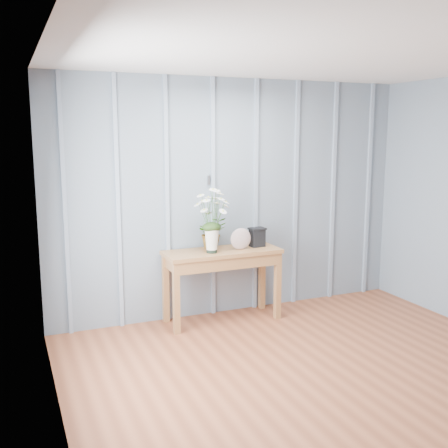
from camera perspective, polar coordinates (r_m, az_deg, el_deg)
name	(u,v)px	position (r m, az deg, el deg)	size (l,w,h in m)	color
ground	(360,405)	(4.11, 14.58, -18.50)	(4.50, 4.50, 0.00)	brown
room_shell	(301,126)	(4.38, 8.36, 10.47)	(4.00, 4.50, 2.50)	gray
sideboard	(222,261)	(5.40, -0.21, -4.05)	(1.20, 0.45, 0.75)	#8F5F33
daisy_vase	(212,211)	(5.18, -1.35, 1.41)	(0.47, 0.36, 0.67)	black
spider_plant	(212,232)	(5.45, -1.33, -0.91)	(0.30, 0.26, 0.33)	#1B3512
felt_disc_vessel	(241,239)	(5.38, 1.83, -1.63)	(0.22, 0.06, 0.22)	#7E4D53
carved_box	(257,237)	(5.53, 3.63, -1.42)	(0.18, 0.14, 0.20)	black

